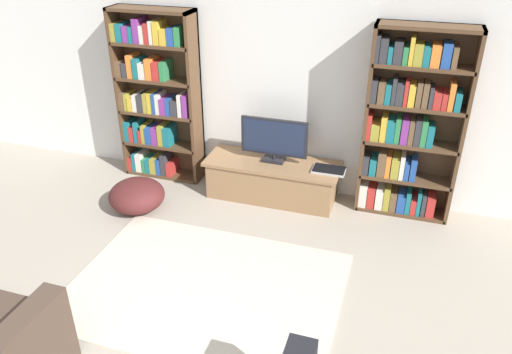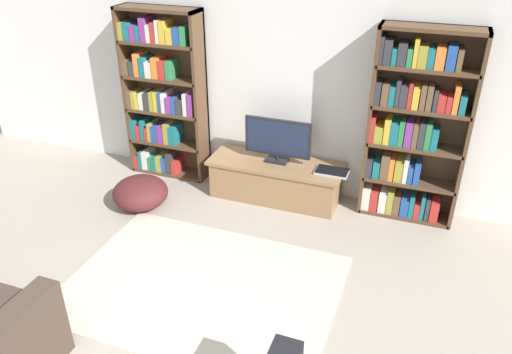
% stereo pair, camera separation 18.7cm
% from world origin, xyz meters
% --- Properties ---
extents(wall_back, '(8.80, 0.06, 2.60)m').
position_xyz_m(wall_back, '(0.00, 4.23, 1.30)').
color(wall_back, silver).
rests_on(wall_back, ground_plane).
extents(bookshelf_left, '(0.96, 0.30, 1.99)m').
position_xyz_m(bookshelf_left, '(-1.56, 4.05, 0.99)').
color(bookshelf_left, '#513823').
rests_on(bookshelf_left, ground_plane).
extents(bookshelf_right, '(0.96, 0.30, 1.99)m').
position_xyz_m(bookshelf_right, '(1.26, 4.05, 0.97)').
color(bookshelf_right, '#513823').
rests_on(bookshelf_right, ground_plane).
extents(tv_stand, '(1.50, 0.55, 0.44)m').
position_xyz_m(tv_stand, '(-0.11, 3.90, 0.22)').
color(tv_stand, '#8E6B47').
rests_on(tv_stand, ground_plane).
extents(television, '(0.74, 0.16, 0.50)m').
position_xyz_m(television, '(-0.11, 3.93, 0.70)').
color(television, black).
rests_on(television, tv_stand).
extents(laptop, '(0.35, 0.22, 0.03)m').
position_xyz_m(laptop, '(0.52, 3.88, 0.45)').
color(laptop, '#B7B7BC').
rests_on(laptop, tv_stand).
extents(area_rug, '(2.31, 1.69, 0.02)m').
position_xyz_m(area_rug, '(-0.22, 2.21, 0.01)').
color(area_rug, beige).
rests_on(area_rug, ground_plane).
extents(beanbag_ottoman, '(0.60, 0.60, 0.34)m').
position_xyz_m(beanbag_ottoman, '(-1.43, 3.19, 0.17)').
color(beanbag_ottoman, '#4C1E1E').
rests_on(beanbag_ottoman, ground_plane).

